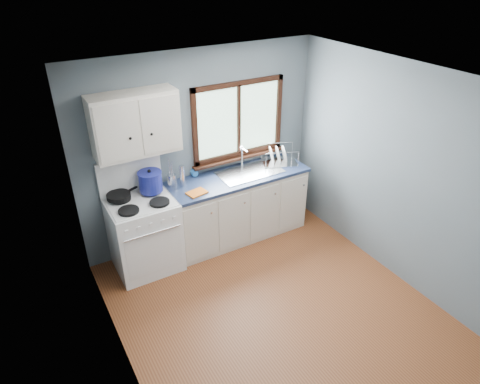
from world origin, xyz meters
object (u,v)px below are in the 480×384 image
gas_range (144,232)px  skillet (119,196)px  stockpot (150,181)px  sink (249,176)px  thermos (182,176)px  base_cabinets (238,209)px  utensil_crock (172,180)px  dish_rack (279,158)px

gas_range → skillet: (-0.20, 0.14, 0.49)m
stockpot → sink: bearing=-4.7°
gas_range → sink: 1.53m
sink → thermos: sink is taller
base_cabinets → thermos: (-0.72, 0.09, 0.65)m
utensil_crock → base_cabinets: bearing=-11.6°
stockpot → thermos: (0.40, -0.01, -0.03)m
skillet → stockpot: (0.38, -0.02, 0.10)m
gas_range → thermos: gas_range is taller
stockpot → thermos: bearing=-1.7°
gas_range → stockpot: bearing=33.7°
skillet → utensil_crock: 0.68m
utensil_crock → thermos: (0.11, -0.08, 0.06)m
stockpot → skillet: bearing=177.4°
gas_range → thermos: (0.58, 0.11, 0.56)m
base_cabinets → dish_rack: dish_rack is taller
gas_range → base_cabinets: 1.31m
stockpot → dish_rack: stockpot is taller
gas_range → skillet: gas_range is taller
base_cabinets → utensil_crock: (-0.83, 0.17, 0.59)m
utensil_crock → thermos: size_ratio=1.33×
skillet → thermos: thermos is taller
sink → skillet: sink is taller
skillet → utensil_crock: size_ratio=1.20×
sink → stockpot: (-1.30, 0.11, 0.23)m
base_cabinets → utensil_crock: bearing=168.4°
base_cabinets → dish_rack: size_ratio=3.31×
skillet → utensil_crock: (0.67, 0.05, 0.01)m
gas_range → utensil_crock: (0.48, 0.19, 0.50)m
thermos → dish_rack: 1.40m
stockpot → base_cabinets: bearing=-5.4°
gas_range → base_cabinets: size_ratio=0.74×
sink → utensil_crock: utensil_crock is taller
thermos → dish_rack: size_ratio=0.49×
utensil_crock → thermos: bearing=-35.6°
sink → utensil_crock: bearing=170.4°
thermos → dish_rack: (1.40, -0.04, -0.07)m
base_cabinets → stockpot: bearing=174.6°
gas_range → stockpot: size_ratio=3.66×
gas_range → dish_rack: 2.04m
base_cabinets → thermos: bearing=172.6°
sink → utensil_crock: size_ratio=2.30×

